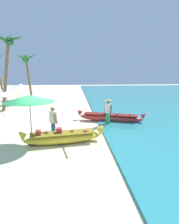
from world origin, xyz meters
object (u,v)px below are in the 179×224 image
(palm_tree_tall_inland, at_px, (26,62))
(patio_umbrella_large, at_px, (29,99))
(palm_tree_far_behind, at_px, (8,49))
(person_vendor_hatted, at_px, (108,110))
(boat_red_midground, at_px, (110,117))
(person_tourist_customer, at_px, (53,121))
(boat_yellow_foreground, at_px, (63,137))
(paddle, at_px, (64,148))

(palm_tree_tall_inland, bearing_deg, patio_umbrella_large, -77.37)
(patio_umbrella_large, distance_m, palm_tree_tall_inland, 16.59)
(patio_umbrella_large, bearing_deg, palm_tree_far_behind, 111.54)
(palm_tree_far_behind, bearing_deg, person_vendor_hatted, -35.60)
(boat_red_midground, xyz_separation_m, palm_tree_far_behind, (-7.79, 4.48, 4.85))
(patio_umbrella_large, bearing_deg, person_tourist_customer, 37.21)
(boat_yellow_foreground, xyz_separation_m, paddle, (0.06, -0.69, -0.27))
(person_tourist_customer, bearing_deg, person_vendor_hatted, 36.83)
(palm_tree_far_behind, bearing_deg, patio_umbrella_large, -68.46)
(boat_yellow_foreground, xyz_separation_m, palm_tree_tall_inland, (-5.05, 15.98, 4.09))
(patio_umbrella_large, distance_m, palm_tree_far_behind, 9.57)
(boat_red_midground, xyz_separation_m, person_vendor_hatted, (-0.32, -0.87, 0.70))
(palm_tree_tall_inland, bearing_deg, boat_yellow_foreground, -72.47)
(palm_tree_far_behind, bearing_deg, boat_red_midground, -29.91)
(palm_tree_far_behind, bearing_deg, paddle, -61.93)
(boat_yellow_foreground, height_order, boat_red_midground, boat_yellow_foreground)
(person_tourist_customer, bearing_deg, paddle, -67.21)
(person_vendor_hatted, bearing_deg, paddle, -125.13)
(person_tourist_customer, distance_m, palm_tree_tall_inland, 16.35)
(boat_yellow_foreground, relative_size, palm_tree_far_behind, 0.62)
(palm_tree_far_behind, relative_size, paddle, 3.85)
(boat_yellow_foreground, height_order, person_tourist_customer, person_tourist_customer)
(boat_red_midground, bearing_deg, patio_umbrella_large, -138.23)
(boat_red_midground, xyz_separation_m, person_tourist_customer, (-3.51, -3.26, 0.65))
(boat_yellow_foreground, distance_m, patio_umbrella_large, 2.37)
(boat_red_midground, distance_m, person_tourist_customer, 4.84)
(boat_red_midground, bearing_deg, palm_tree_tall_inland, 123.72)
(boat_red_midground, bearing_deg, paddle, -122.61)
(person_vendor_hatted, distance_m, paddle, 4.67)
(person_vendor_hatted, relative_size, palm_tree_far_behind, 0.27)
(person_vendor_hatted, bearing_deg, person_tourist_customer, -143.17)
(person_vendor_hatted, xyz_separation_m, palm_tree_far_behind, (-7.48, 5.35, 4.15))
(person_tourist_customer, relative_size, patio_umbrella_large, 0.71)
(patio_umbrella_large, bearing_deg, boat_red_midground, 41.77)
(boat_red_midground, bearing_deg, person_vendor_hatted, -110.07)
(palm_tree_tall_inland, relative_size, palm_tree_far_behind, 0.86)
(person_tourist_customer, xyz_separation_m, palm_tree_tall_inland, (-4.54, 15.32, 3.44))
(boat_red_midground, bearing_deg, boat_yellow_foreground, -127.47)
(person_tourist_customer, distance_m, patio_umbrella_large, 1.71)
(person_vendor_hatted, bearing_deg, palm_tree_tall_inland, 120.87)
(person_tourist_customer, bearing_deg, palm_tree_far_behind, 118.94)
(patio_umbrella_large, relative_size, palm_tree_far_behind, 0.37)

